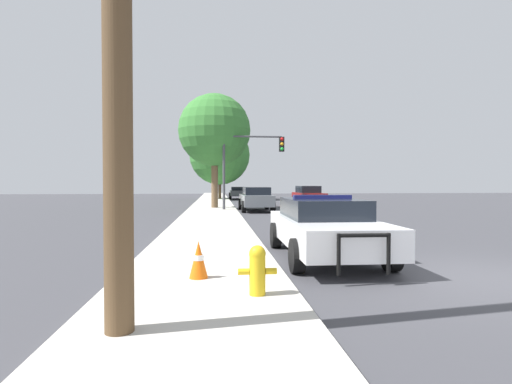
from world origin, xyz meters
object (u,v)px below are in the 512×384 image
object	(u,v)px
police_car	(324,226)
tree_sidewalk_mid	(215,130)
car_background_distant	(238,192)
traffic_cone	(199,259)
fire_hydrant	(257,268)
car_background_oncoming	(309,195)
tree_sidewalk_far	(220,155)
traffic_light	(250,156)
car_background_midblock	(256,198)

from	to	relation	value
police_car	tree_sidewalk_mid	bearing A→B (deg)	-80.40
car_background_distant	traffic_cone	distance (m)	35.26
fire_hydrant	car_background_distant	xyz separation A→B (m)	(1.74, 36.27, 0.19)
car_background_oncoming	car_background_distant	bearing A→B (deg)	-72.53
tree_sidewalk_mid	traffic_cone	bearing A→B (deg)	-90.61
car_background_oncoming	tree_sidewalk_far	distance (m)	13.15
police_car	tree_sidewalk_far	xyz separation A→B (m)	(-2.18, 30.68, 3.77)
fire_hydrant	car_background_distant	size ratio (longest dim) A/B	0.18
traffic_light	fire_hydrant	bearing A→B (deg)	-94.45
traffic_cone	fire_hydrant	bearing A→B (deg)	-51.18
fire_hydrant	traffic_cone	distance (m)	1.44
car_background_midblock	traffic_cone	distance (m)	17.75
police_car	car_background_midblock	bearing A→B (deg)	-88.92
car_background_midblock	traffic_light	bearing A→B (deg)	-146.60
police_car	traffic_light	world-z (taller)	traffic_light
traffic_light	car_background_midblock	size ratio (longest dim) A/B	1.01
traffic_light	car_background_oncoming	xyz separation A→B (m)	(4.79, 4.89, -2.60)
car_background_oncoming	tree_sidewalk_far	world-z (taller)	tree_sidewalk_far
police_car	tree_sidewalk_mid	size ratio (longest dim) A/B	0.69
car_background_midblock	tree_sidewalk_mid	distance (m)	5.29
car_background_distant	tree_sidewalk_mid	distance (m)	16.76
tree_sidewalk_far	car_background_midblock	bearing A→B (deg)	-82.30
car_background_oncoming	tree_sidewalk_far	size ratio (longest dim) A/B	0.55
fire_hydrant	tree_sidewalk_far	xyz separation A→B (m)	(-0.24, 34.09, 4.00)
car_background_distant	traffic_cone	size ratio (longest dim) A/B	6.36
police_car	tree_sidewalk_far	world-z (taller)	tree_sidewalk_far
car_background_oncoming	police_car	bearing A→B (deg)	76.28
police_car	car_background_midblock	distance (m)	15.24
tree_sidewalk_mid	tree_sidewalk_far	world-z (taller)	tree_sidewalk_far
fire_hydrant	car_background_midblock	distance (m)	18.75
tree_sidewalk_far	traffic_cone	world-z (taller)	tree_sidewalk_far
car_background_oncoming	tree_sidewalk_mid	size ratio (longest dim) A/B	0.56
tree_sidewalk_mid	traffic_cone	xyz separation A→B (m)	(-0.20, -19.17, -4.68)
police_car	fire_hydrant	size ratio (longest dim) A/B	6.98
car_background_midblock	tree_sidewalk_far	distance (m)	16.02
tree_sidewalk_far	traffic_cone	bearing A→B (deg)	-91.14
traffic_light	car_background_oncoming	bearing A→B (deg)	45.55
police_car	car_background_oncoming	distance (m)	20.31
police_car	tree_sidewalk_far	bearing A→B (deg)	-85.21
traffic_light	car_background_oncoming	distance (m)	7.32
police_car	car_background_midblock	world-z (taller)	car_background_midblock
tree_sidewalk_mid	traffic_cone	world-z (taller)	tree_sidewalk_mid
traffic_light	car_background_oncoming	world-z (taller)	traffic_light
traffic_light	tree_sidewalk_far	xyz separation A→B (m)	(-1.68, 15.72, 1.13)
traffic_light	car_background_midblock	distance (m)	2.65
car_background_midblock	tree_sidewalk_mid	bearing A→B (deg)	146.69
traffic_light	tree_sidewalk_far	size ratio (longest dim) A/B	0.62
police_car	traffic_light	distance (m)	15.20
police_car	traffic_cone	world-z (taller)	police_car
tree_sidewalk_mid	tree_sidewalk_far	xyz separation A→B (m)	(0.45, 13.80, -0.61)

